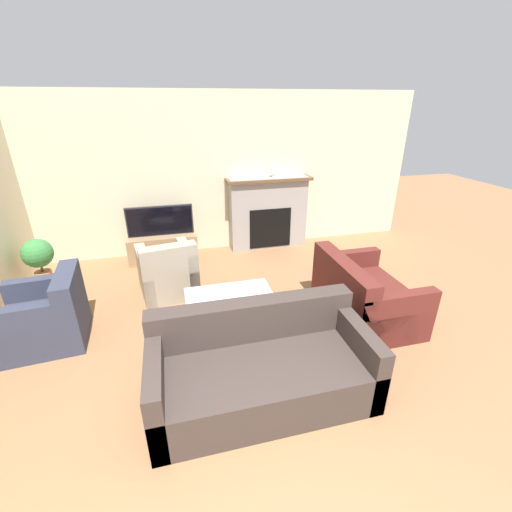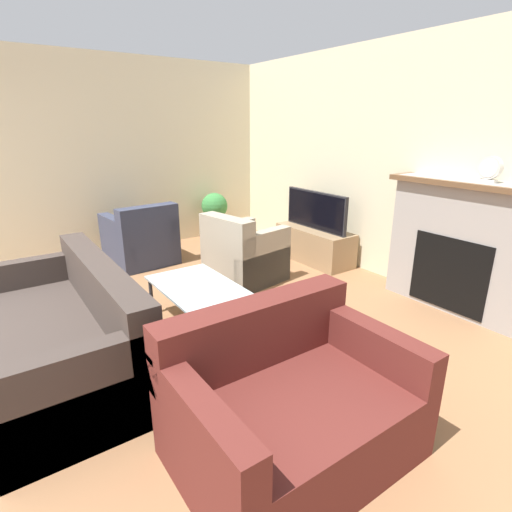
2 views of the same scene
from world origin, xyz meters
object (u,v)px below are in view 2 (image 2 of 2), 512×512
at_px(tv, 316,210).
at_px(mantel_clock, 490,169).
at_px(coffee_table, 198,290).
at_px(potted_plant, 215,210).
at_px(couch_sectional, 64,337).
at_px(couch_loveseat, 289,407).
at_px(armchair_by_window, 141,241).
at_px(armchair_accent, 243,256).

height_order(tv, mantel_clock, mantel_clock).
xyz_separation_m(coffee_table, potted_plant, (-2.47, 1.56, 0.12)).
xyz_separation_m(couch_sectional, coffee_table, (-0.07, 1.16, 0.07)).
bearing_deg(coffee_table, couch_loveseat, -9.44).
distance_m(armchair_by_window, potted_plant, 1.45).
bearing_deg(mantel_clock, tv, -175.76).
bearing_deg(potted_plant, couch_sectional, -46.85).
xyz_separation_m(tv, couch_sectional, (0.85, -3.31, -0.42)).
height_order(tv, armchair_by_window, tv).
xyz_separation_m(couch_sectional, potted_plant, (-2.55, 2.72, 0.20)).
relative_size(couch_sectional, armchair_accent, 2.21).
height_order(armchair_by_window, potted_plant, armchair_by_window).
bearing_deg(couch_sectional, mantel_clock, 70.83).
xyz_separation_m(tv, mantel_clock, (2.05, 0.15, 0.71)).
distance_m(couch_loveseat, armchair_accent, 2.65).
bearing_deg(couch_loveseat, mantel_clock, 7.99).
bearing_deg(armchair_by_window, coffee_table, 79.92).
bearing_deg(couch_sectional, armchair_accent, 110.35).
height_order(couch_sectional, armchair_by_window, same).
bearing_deg(tv, armchair_accent, -87.03).
bearing_deg(tv, potted_plant, -160.78).
bearing_deg(coffee_table, mantel_clock, 60.99).
xyz_separation_m(couch_loveseat, coffee_table, (-1.64, 0.27, 0.07)).
relative_size(armchair_accent, potted_plant, 1.17).
distance_m(armchair_by_window, mantel_clock, 4.09).
distance_m(coffee_table, potted_plant, 2.92).
distance_m(couch_sectional, armchair_by_window, 2.50).
bearing_deg(armchair_accent, couch_sectional, 100.66).
height_order(couch_sectional, mantel_clock, mantel_clock).
xyz_separation_m(tv, coffee_table, (0.77, -2.15, -0.34)).
distance_m(armchair_accent, potted_plant, 1.87).
relative_size(coffee_table, mantel_clock, 4.50).
bearing_deg(armchair_accent, couch_loveseat, 142.76).
relative_size(tv, potted_plant, 1.42).
bearing_deg(armchair_by_window, couch_loveseat, 77.98).
height_order(tv, coffee_table, tv).
relative_size(couch_sectional, armchair_by_window, 2.23).
bearing_deg(tv, coffee_table, -70.20).
height_order(coffee_table, mantel_clock, mantel_clock).
height_order(armchair_accent, coffee_table, armchair_accent).
bearing_deg(couch_loveseat, couch_sectional, 119.58).
bearing_deg(armchair_by_window, potted_plant, -167.36).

